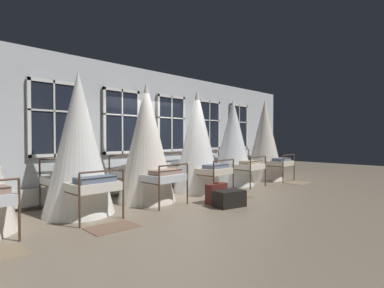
{
  "coord_description": "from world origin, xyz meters",
  "views": [
    {
      "loc": [
        -5.24,
        -5.58,
        1.49
      ],
      "look_at": [
        0.66,
        0.14,
        1.31
      ],
      "focal_mm": 28.64,
      "sensor_mm": 36.0,
      "label": 1
    }
  ],
  "objects": [
    {
      "name": "cot_fifth",
      "position": [
        2.57,
        0.19,
        1.3
      ],
      "size": [
        1.35,
        1.86,
        2.68
      ],
      "rotation": [
        0.0,
        0.0,
        1.58
      ],
      "color": "#4C3323",
      "rests_on": "ground"
    },
    {
      "name": "rug_fourth",
      "position": [
        0.85,
        -1.16,
        0.01
      ],
      "size": [
        0.82,
        0.59,
        0.01
      ],
      "primitive_type": "cube",
      "rotation": [
        0.0,
        0.0,
        -0.04
      ],
      "color": "brown",
      "rests_on": "ground"
    },
    {
      "name": "rug_second",
      "position": [
        -2.56,
        -1.16,
        0.01
      ],
      "size": [
        0.83,
        0.6,
        0.01
      ],
      "primitive_type": "cube",
      "rotation": [
        0.0,
        0.0,
        -0.05
      ],
      "color": "brown",
      "rests_on": "ground"
    },
    {
      "name": "rug_sixth",
      "position": [
        4.27,
        -1.16,
        0.01
      ],
      "size": [
        0.82,
        0.59,
        0.01
      ],
      "primitive_type": "cube",
      "rotation": [
        0.0,
        0.0,
        -0.04
      ],
      "color": "#8E7A5B",
      "rests_on": "ground"
    },
    {
      "name": "back_wall_with_windows",
      "position": [
        0.0,
        1.29,
        1.68
      ],
      "size": [
        13.87,
        0.1,
        3.36
      ],
      "primitive_type": "cube",
      "color": "silver",
      "rests_on": "ground"
    },
    {
      "name": "cot_fourth",
      "position": [
        0.87,
        0.15,
        1.36
      ],
      "size": [
        1.35,
        1.88,
        2.81
      ],
      "rotation": [
        0.0,
        0.0,
        1.59
      ],
      "color": "#4C3323",
      "rests_on": "ground"
    },
    {
      "name": "cot_third",
      "position": [
        -0.89,
        0.11,
        1.35
      ],
      "size": [
        1.35,
        1.88,
        2.78
      ],
      "rotation": [
        0.0,
        0.0,
        1.6
      ],
      "color": "#4C3323",
      "rests_on": "ground"
    },
    {
      "name": "cot_second",
      "position": [
        -2.52,
        0.12,
        1.34
      ],
      "size": [
        1.35,
        1.87,
        2.77
      ],
      "rotation": [
        0.0,
        0.0,
        1.56
      ],
      "color": "#4C3323",
      "rests_on": "ground"
    },
    {
      "name": "cot_sixth",
      "position": [
        4.32,
        0.11,
        1.36
      ],
      "size": [
        1.35,
        1.87,
        2.8
      ],
      "rotation": [
        0.0,
        0.0,
        1.59
      ],
      "color": "#4C3323",
      "rests_on": "ground"
    },
    {
      "name": "travel_trunk",
      "position": [
        -0.0,
        -1.62,
        0.17
      ],
      "size": [
        0.71,
        0.54,
        0.35
      ],
      "primitive_type": "cube",
      "rotation": [
        0.0,
        0.0,
        -0.23
      ],
      "color": "black",
      "rests_on": "ground"
    },
    {
      "name": "ground",
      "position": [
        0.0,
        0.0,
        0.0
      ],
      "size": [
        25.73,
        25.73,
        0.0
      ],
      "primitive_type": "plane",
      "color": "gray"
    },
    {
      "name": "suitcase_dark",
      "position": [
        0.11,
        -1.17,
        0.22
      ],
      "size": [
        0.56,
        0.22,
        0.47
      ],
      "rotation": [
        0.0,
        0.0,
        -0.02
      ],
      "color": "#5B231E",
      "rests_on": "ground"
    },
    {
      "name": "window_bank",
      "position": [
        -0.0,
        1.17,
        1.09
      ],
      "size": [
        9.62,
        0.1,
        2.65
      ],
      "color": "black",
      "rests_on": "ground"
    }
  ]
}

